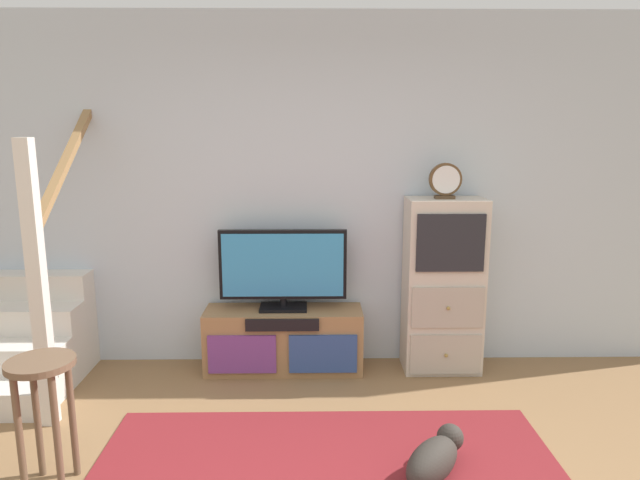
# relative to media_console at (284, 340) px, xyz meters

# --- Properties ---
(back_wall) EXTENTS (6.40, 0.12, 2.70)m
(back_wall) POSITION_rel_media_console_xyz_m (0.30, 0.27, 1.11)
(back_wall) COLOR silver
(back_wall) RESTS_ON ground_plane
(media_console) EXTENTS (1.20, 0.38, 0.49)m
(media_console) POSITION_rel_media_console_xyz_m (0.00, 0.00, 0.00)
(media_console) COLOR #997047
(media_console) RESTS_ON ground_plane
(television) EXTENTS (0.96, 0.22, 0.62)m
(television) POSITION_rel_media_console_xyz_m (0.00, 0.02, 0.57)
(television) COLOR black
(television) RESTS_ON media_console
(side_cabinet) EXTENTS (0.58, 0.38, 1.34)m
(side_cabinet) POSITION_rel_media_console_xyz_m (1.22, 0.01, 0.43)
(side_cabinet) COLOR beige
(side_cabinet) RESTS_ON ground_plane
(desk_clock) EXTENTS (0.24, 0.08, 0.26)m
(desk_clock) POSITION_rel_media_console_xyz_m (1.20, -0.00, 1.23)
(desk_clock) COLOR #4C3823
(desk_clock) RESTS_ON side_cabinet
(staircase) EXTENTS (1.00, 1.36, 2.20)m
(staircase) POSITION_rel_media_console_xyz_m (-1.94, 0.01, 0.13)
(staircase) COLOR silver
(staircase) RESTS_ON ground_plane
(bar_stool_near) EXTENTS (0.34, 0.34, 0.70)m
(bar_stool_near) POSITION_rel_media_console_xyz_m (-1.16, -1.44, 0.28)
(bar_stool_near) COLOR brown
(bar_stool_near) RESTS_ON ground_plane
(dog) EXTENTS (0.43, 0.47, 0.23)m
(dog) POSITION_rel_media_console_xyz_m (0.88, -1.41, -0.13)
(dog) COLOR #332D28
(dog) RESTS_ON ground_plane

